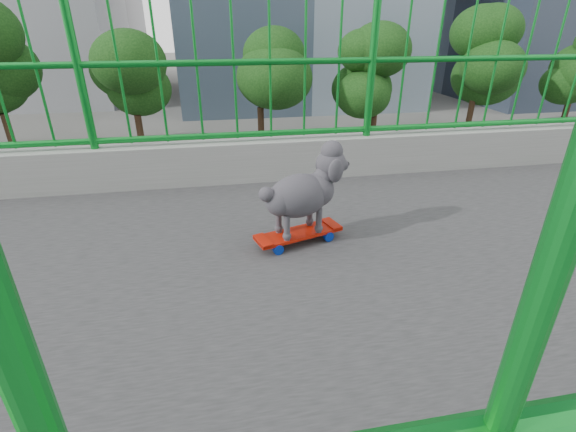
# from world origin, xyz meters

# --- Properties ---
(road) EXTENTS (18.00, 90.00, 0.02)m
(road) POSITION_xyz_m (-13.00, 0.00, 0.01)
(road) COLOR black
(road) RESTS_ON ground
(railing) EXTENTS (3.00, 24.00, 1.42)m
(railing) POSITION_xyz_m (0.00, 0.00, 7.21)
(railing) COLOR gray
(railing) RESTS_ON footbridge
(street_trees) EXTENTS (5.30, 60.40, 7.26)m
(street_trees) POSITION_xyz_m (-26.03, 1.06, 4.72)
(street_trees) COLOR black
(street_trees) RESTS_ON ground
(skateboard) EXTENTS (0.28, 0.50, 0.06)m
(skateboard) POSITION_xyz_m (-0.35, 1.24, 7.05)
(skateboard) COLOR red
(skateboard) RESTS_ON footbridge
(poodle) EXTENTS (0.31, 0.51, 0.44)m
(poodle) POSITION_xyz_m (-0.36, 1.27, 7.30)
(poodle) COLOR #322F35
(poodle) RESTS_ON skateboard
(car_0) EXTENTS (1.77, 4.40, 1.50)m
(car_0) POSITION_xyz_m (-6.00, 4.55, 0.75)
(car_0) COLOR #AF0807
(car_0) RESTS_ON ground
(car_3) EXTENTS (1.90, 4.67, 1.35)m
(car_3) POSITION_xyz_m (-15.60, 8.76, 0.68)
(car_3) COLOR #AF0807
(car_3) RESTS_ON ground
(car_4) EXTENTS (1.79, 4.44, 1.51)m
(car_4) POSITION_xyz_m (-18.80, -1.65, 0.76)
(car_4) COLOR #9F9FA4
(car_4) RESTS_ON ground
(car_5) EXTENTS (1.54, 4.43, 1.46)m
(car_5) POSITION_xyz_m (-6.00, 8.22, 0.73)
(car_5) COLOR black
(car_5) RESTS_ON ground
(car_7) EXTENTS (2.11, 5.20, 1.51)m
(car_7) POSITION_xyz_m (-12.40, 2.38, 0.75)
(car_7) COLOR silver
(car_7) RESTS_ON ground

